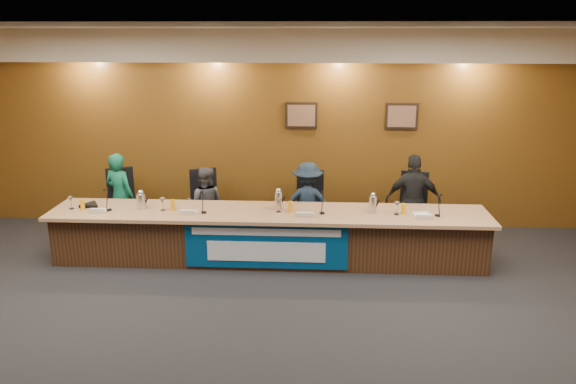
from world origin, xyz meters
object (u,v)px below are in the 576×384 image
office_chair_b (207,209)px  carafe_mid (279,201)px  office_chair_a (123,207)px  carafe_right (373,205)px  panelist_d (413,200)px  dais_body (269,237)px  banner (266,246)px  panelist_b (205,204)px  office_chair_c (308,210)px  panelist_c (308,203)px  office_chair_d (411,212)px  panelist_a (120,196)px  carafe_left (141,202)px  speakerphone (91,205)px

office_chair_b → carafe_mid: 1.49m
office_chair_a → carafe_right: 3.94m
panelist_d → office_chair_a: panelist_d is taller
dais_body → banner: bearing=-90.0°
banner → carafe_mid: size_ratio=8.55×
panelist_b → office_chair_c: bearing=-175.9°
panelist_c → office_chair_c: bearing=-87.6°
panelist_c → carafe_right: (0.90, -0.80, 0.24)m
office_chair_d → carafe_mid: size_ratio=1.86×
panelist_a → carafe_mid: panelist_a is taller
dais_body → banner: banner is taller
banner → carafe_right: 1.56m
carafe_left → office_chair_b: bearing=50.5°
office_chair_d → carafe_mid: carafe_mid is taller
office_chair_b → speakerphone: size_ratio=1.50×
dais_body → office_chair_d: 2.29m
panelist_c → office_chair_c: panelist_c is taller
carafe_mid → speakerphone: size_ratio=0.80×
office_chair_a → carafe_right: carafe_right is taller
speakerphone → panelist_c: bearing=13.4°
panelist_d → carafe_left: panelist_d is taller
carafe_right → panelist_b: bearing=162.2°
office_chair_b → carafe_mid: carafe_mid is taller
carafe_left → panelist_c: bearing=18.9°
office_chair_a → panelist_b: bearing=-29.2°
banner → panelist_b: size_ratio=1.87×
panelist_d → carafe_mid: (-1.99, -0.71, 0.18)m
panelist_d → office_chair_c: 1.61m
panelist_d → speakerphone: 4.73m
office_chair_c → panelist_d: bearing=4.1°
office_chair_c → carafe_left: 2.52m
dais_body → carafe_mid: carafe_mid is taller
office_chair_b → carafe_left: 1.22m
panelist_a → carafe_right: bearing=-170.8°
panelist_a → panelist_b: size_ratio=1.17×
carafe_mid → dais_body: bearing=-167.0°
dais_body → office_chair_a: 2.53m
panelist_d → carafe_mid: panelist_d is taller
office_chair_c → panelist_b: bearing=-168.7°
banner → carafe_right: size_ratio=9.12×
banner → dais_body: bearing=90.0°
office_chair_d → carafe_right: (-0.69, -0.90, 0.39)m
banner → carafe_right: carafe_right is taller
panelist_d → carafe_right: panelist_d is taller
carafe_right → carafe_left: bearing=180.0°
dais_body → panelist_b: 1.31m
office_chair_b → office_chair_a: bearing=158.2°
office_chair_a → carafe_right: size_ratio=1.99×
carafe_mid → speakerphone: 2.69m
panelist_a → carafe_left: size_ratio=6.34×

